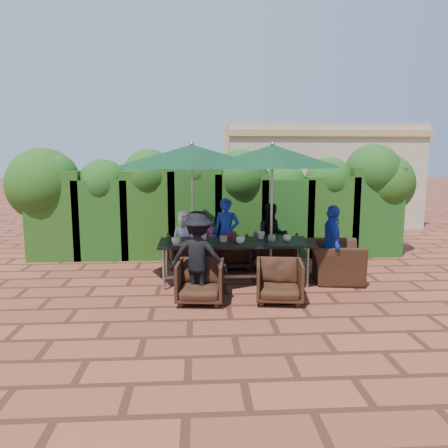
{
  "coord_description": "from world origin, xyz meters",
  "views": [
    {
      "loc": [
        -0.44,
        -7.36,
        2.2
      ],
      "look_at": [
        0.03,
        0.4,
        1.01
      ],
      "focal_mm": 35.0,
      "sensor_mm": 36.0,
      "label": 1
    }
  ],
  "objects": [
    {
      "name": "cup_c",
      "position": [
        0.28,
        -0.11,
        0.81
      ],
      "size": [
        0.15,
        0.15,
        0.12
      ],
      "primitive_type": "imported",
      "color": "beige",
      "rests_on": "dining_table"
    },
    {
      "name": "adult_far_mid",
      "position": [
        0.12,
        1.12,
        0.7
      ],
      "size": [
        0.55,
        0.46,
        1.41
      ],
      "primitive_type": "imported",
      "rotation": [
        0.0,
        0.0,
        -0.1
      ],
      "color": "#203AAF",
      "rests_on": "ground"
    },
    {
      "name": "adult_near_left",
      "position": [
        -0.44,
        -0.81,
        0.7
      ],
      "size": [
        0.96,
        0.62,
        1.39
      ],
      "primitive_type": "imported",
      "rotation": [
        0.0,
        0.0,
        2.89
      ],
      "color": "black",
      "rests_on": "ground"
    },
    {
      "name": "cup_d",
      "position": [
        0.69,
        0.26,
        0.82
      ],
      "size": [
        0.14,
        0.14,
        0.13
      ],
      "primitive_type": "imported",
      "color": "beige",
      "rests_on": "dining_table"
    },
    {
      "name": "chair_end_right",
      "position": [
        2.01,
        0.15,
        0.46
      ],
      "size": [
        0.84,
        1.15,
        0.92
      ],
      "primitive_type": "imported",
      "rotation": [
        0.0,
        0.0,
        1.41
      ],
      "color": "black",
      "rests_on": "ground"
    },
    {
      "name": "adult_end_right",
      "position": [
        1.9,
        0.01,
        0.69
      ],
      "size": [
        0.45,
        0.83,
        1.38
      ],
      "primitive_type": "imported",
      "rotation": [
        0.0,
        0.0,
        1.52
      ],
      "color": "#203AAF",
      "rests_on": "ground"
    },
    {
      "name": "chair_far_left",
      "position": [
        -0.63,
        1.05,
        0.39
      ],
      "size": [
        0.88,
        0.84,
        0.78
      ],
      "primitive_type": "imported",
      "rotation": [
        0.0,
        0.0,
        3.33
      ],
      "color": "black",
      "rests_on": "ground"
    },
    {
      "name": "serving_tray",
      "position": [
        -0.69,
        -0.14,
        0.76
      ],
      "size": [
        0.35,
        0.25,
        0.02
      ],
      "primitive_type": "cube",
      "color": "#99714A",
      "rests_on": "dining_table"
    },
    {
      "name": "umbrella_left",
      "position": [
        -0.53,
        0.12,
        2.21
      ],
      "size": [
        2.65,
        2.65,
        2.46
      ],
      "color": "gray",
      "rests_on": "ground"
    },
    {
      "name": "adult_far_left",
      "position": [
        -0.69,
        1.11,
        0.59
      ],
      "size": [
        0.67,
        0.54,
        1.18
      ],
      "primitive_type": "imported",
      "rotation": [
        0.0,
        0.0,
        0.38
      ],
      "color": "white",
      "rests_on": "ground"
    },
    {
      "name": "number_block_right",
      "position": [
        0.85,
        0.12,
        0.8
      ],
      "size": [
        0.12,
        0.06,
        0.1
      ],
      "primitive_type": "cube",
      "color": "tan",
      "rests_on": "dining_table"
    },
    {
      "name": "ketchup_bottle",
      "position": [
        0.1,
        0.13,
        0.83
      ],
      "size": [
        0.04,
        0.04,
        0.17
      ],
      "primitive_type": "cylinder",
      "color": "#B20C0A",
      "rests_on": "dining_table"
    },
    {
      "name": "dining_table",
      "position": [
        0.2,
        0.08,
        0.68
      ],
      "size": [
        2.62,
        0.9,
        0.75
      ],
      "color": "black",
      "rests_on": "ground"
    },
    {
      "name": "ground",
      "position": [
        0.0,
        0.0,
        0.0
      ],
      "size": [
        80.0,
        80.0,
        0.0
      ],
      "primitive_type": "plane",
      "color": "brown",
      "rests_on": "ground"
    },
    {
      "name": "building",
      "position": [
        3.5,
        6.99,
        1.61
      ],
      "size": [
        6.2,
        3.08,
        3.2
      ],
      "color": "#BEB18D",
      "rests_on": "ground"
    },
    {
      "name": "pedestrian_c",
      "position": [
        3.71,
        4.34,
        0.8
      ],
      "size": [
        1.13,
        0.85,
        1.61
      ],
      "primitive_type": "imported",
      "rotation": [
        0.0,
        0.0,
        2.72
      ],
      "color": "#919199",
      "rests_on": "ground"
    },
    {
      "name": "child_right",
      "position": [
        0.73,
        1.17,
        0.37
      ],
      "size": [
        0.31,
        0.28,
        0.74
      ],
      "primitive_type": "imported",
      "rotation": [
        0.0,
        0.0,
        0.26
      ],
      "color": "#8E4698",
      "rests_on": "ground"
    },
    {
      "name": "sauce_bottle",
      "position": [
        0.19,
        0.1,
        0.83
      ],
      "size": [
        0.04,
        0.04,
        0.17
      ],
      "primitive_type": "cylinder",
      "color": "#4C230C",
      "rests_on": "dining_table"
    },
    {
      "name": "pedestrian_b",
      "position": [
        2.68,
        4.33,
        0.81
      ],
      "size": [
        0.91,
        0.76,
        1.63
      ],
      "primitive_type": "imported",
      "rotation": [
        0.0,
        0.0,
        3.56
      ],
      "color": "#C9478A",
      "rests_on": "ground"
    },
    {
      "name": "child_left",
      "position": [
        -0.19,
        1.06,
        0.43
      ],
      "size": [
        0.35,
        0.3,
        0.87
      ],
      "primitive_type": "imported",
      "rotation": [
        0.0,
        0.0,
        0.17
      ],
      "color": "#C9478A",
      "rests_on": "ground"
    },
    {
      "name": "adult_far_right",
      "position": [
        1.02,
        1.09,
        0.65
      ],
      "size": [
        0.63,
        0.4,
        1.3
      ],
      "primitive_type": "imported",
      "rotation": [
        0.0,
        0.0,
        -0.03
      ],
      "color": "black",
      "rests_on": "ground"
    },
    {
      "name": "chair_near_right",
      "position": [
        0.79,
        -0.96,
        0.36
      ],
      "size": [
        0.78,
        0.74,
        0.71
      ],
      "primitive_type": "imported",
      "rotation": [
        0.0,
        0.0,
        -0.14
      ],
      "color": "black",
      "rests_on": "ground"
    },
    {
      "name": "chair_near_left",
      "position": [
        -0.42,
        -0.92,
        0.36
      ],
      "size": [
        0.76,
        0.72,
        0.72
      ],
      "primitive_type": "imported",
      "rotation": [
        0.0,
        0.0,
        -0.1
      ],
      "color": "black",
      "rests_on": "ground"
    },
    {
      "name": "chair_far_mid",
      "position": [
        0.24,
        1.13,
        0.36
      ],
      "size": [
        0.71,
        0.66,
        0.72
      ],
      "primitive_type": "imported",
      "rotation": [
        0.0,
        0.0,
        3.16
      ],
      "color": "black",
      "rests_on": "ground"
    },
    {
      "name": "cup_b",
      "position": [
        -0.35,
        0.22,
        0.82
      ],
      "size": [
        0.15,
        0.15,
        0.14
      ],
      "primitive_type": "imported",
      "color": "beige",
      "rests_on": "dining_table"
    },
    {
      "name": "chair_far_right",
      "position": [
        1.15,
        1.07,
        0.38
      ],
      "size": [
        0.91,
        0.87,
        0.76
      ],
      "primitive_type": "imported",
      "rotation": [
        0.0,
        0.0,
        2.86
      ],
      "color": "black",
      "rests_on": "ground"
    },
    {
      "name": "number_block_left",
      "position": [
        0.0,
        0.07,
        0.8
      ],
      "size": [
        0.12,
        0.06,
        0.1
      ],
      "primitive_type": "cube",
      "color": "tan",
      "rests_on": "dining_table"
    },
    {
      "name": "hedge_wall",
      "position": [
        -0.06,
        2.32,
        1.33
      ],
      "size": [
        9.1,
        1.6,
        2.49
      ],
      "color": "#16380F",
      "rests_on": "ground"
    },
    {
      "name": "pedestrian_a",
      "position": [
        1.5,
        4.17,
        0.89
      ],
      "size": [
        1.71,
        1.42,
        1.78
      ],
      "primitive_type": "imported",
      "rotation": [
        0.0,
        0.0,
        2.55
      ],
      "color": "#2E8D26",
      "rests_on": "ground"
    },
    {
      "name": "cup_e",
      "position": [
        1.11,
        0.03,
        0.81
      ],
      "size": [
        0.14,
        0.14,
        0.11
      ],
      "primitive_type": "imported",
      "color": "beige",
      "rests_on": "dining_table"
    },
    {
      "name": "cup_a",
      "position": [
        -0.81,
        -0.12,
        0.81
      ],
      "size": [
        0.15,
        0.15,
        0.12
      ],
      "primitive_type": "imported",
      "color": "beige",
      "rests_on": "dining_table"
    },
    {
      "name": "umbrella_right",
      "position": [
        0.84,
        0.09,
        2.21
      ],
      "size": [
        2.44,
        2.44,
        2.46
      ],
      "color": "gray",
      "rests_on": "ground"
    }
  ]
}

